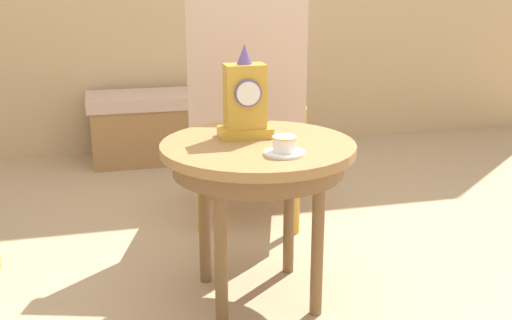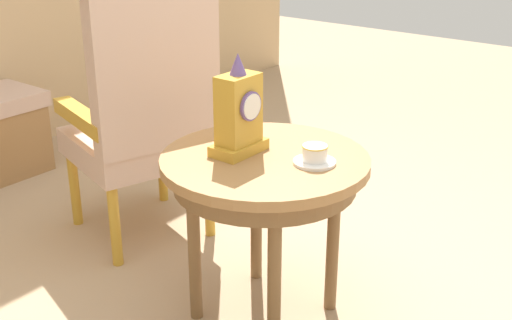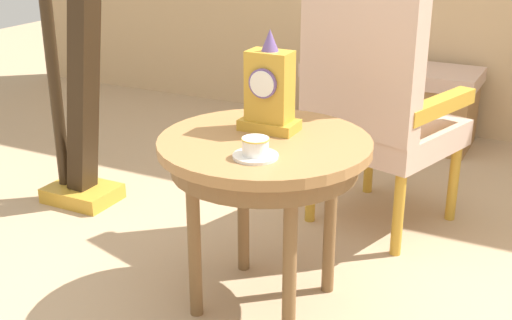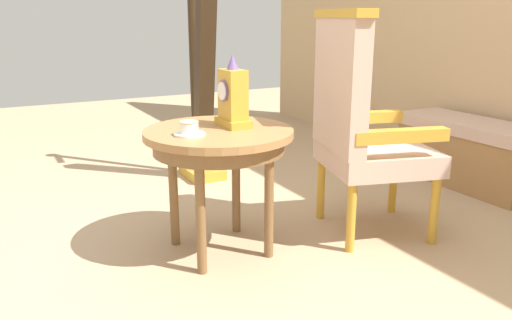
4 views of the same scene
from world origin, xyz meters
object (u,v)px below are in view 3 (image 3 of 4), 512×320
Objects in this scene: side_table at (265,161)px; mantel_clock at (269,91)px; armchair at (375,95)px; window_bench at (389,102)px; teacup_left at (255,149)px; harp at (74,49)px.

mantel_clock is at bearing 106.96° from side_table.
side_table is at bearing -100.86° from armchair.
window_bench is (-0.13, 1.91, -0.31)m from side_table.
teacup_left is 0.08× the size of harp.
teacup_left is 0.14× the size of window_bench.
armchair is at bearing 15.06° from harp.
side_table is 0.61× the size of armchair.
side_table is at bearing -73.04° from mantel_clock.
teacup_left is 0.41× the size of mantel_clock.
harp is 1.88m from window_bench.
teacup_left is 2.12m from window_bench.
teacup_left is at bearing -85.12° from window_bench.
window_bench is at bearing 94.88° from teacup_left.
mantel_clock is (-0.08, 0.25, 0.11)m from teacup_left.
armchair reaches higher than side_table.
armchair is at bearing -77.40° from window_bench.
window_bench is at bearing 93.83° from side_table.
teacup_left is 0.12× the size of armchair.
teacup_left is 0.28m from mantel_clock.
side_table reaches higher than window_bench.
mantel_clock is at bearing -86.82° from window_bench.
window_bench is at bearing 102.60° from armchair.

